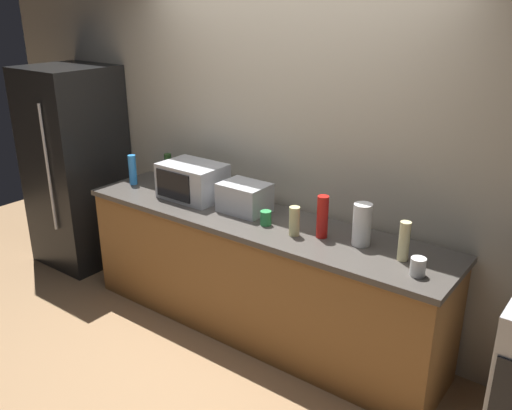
% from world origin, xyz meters
% --- Properties ---
extents(ground_plane, '(8.00, 8.00, 0.00)m').
position_xyz_m(ground_plane, '(0.00, 0.00, 0.00)').
color(ground_plane, '#93704C').
extents(back_wall, '(6.40, 0.10, 2.70)m').
position_xyz_m(back_wall, '(0.00, 0.81, 1.35)').
color(back_wall, '#B2A893').
rests_on(back_wall, ground_plane).
extents(counter_run, '(2.84, 0.64, 0.90)m').
position_xyz_m(counter_run, '(0.00, 0.40, 0.45)').
color(counter_run, brown).
rests_on(counter_run, ground_plane).
extents(refrigerator, '(0.72, 0.73, 1.80)m').
position_xyz_m(refrigerator, '(-2.05, 0.40, 0.90)').
color(refrigerator, black).
rests_on(refrigerator, ground_plane).
extents(microwave, '(0.48, 0.35, 0.27)m').
position_xyz_m(microwave, '(-0.64, 0.45, 1.04)').
color(microwave, '#B7BABF').
rests_on(microwave, counter_run).
extents(toaster_oven, '(0.34, 0.26, 0.21)m').
position_xyz_m(toaster_oven, '(-0.15, 0.46, 1.01)').
color(toaster_oven, '#B7BABF').
rests_on(toaster_oven, counter_run).
extents(paper_towel_roll, '(0.12, 0.12, 0.27)m').
position_xyz_m(paper_towel_roll, '(0.78, 0.45, 1.04)').
color(paper_towel_roll, white).
rests_on(paper_towel_roll, counter_run).
extents(bottle_wine, '(0.06, 0.06, 0.25)m').
position_xyz_m(bottle_wine, '(-1.05, 0.59, 1.02)').
color(bottle_wine, '#1E3F19').
rests_on(bottle_wine, counter_run).
extents(bottle_hand_soap, '(0.07, 0.07, 0.24)m').
position_xyz_m(bottle_hand_soap, '(1.08, 0.40, 1.02)').
color(bottle_hand_soap, beige).
rests_on(bottle_hand_soap, counter_run).
extents(bottle_spray_cleaner, '(0.06, 0.06, 0.25)m').
position_xyz_m(bottle_spray_cleaner, '(-1.26, 0.39, 1.02)').
color(bottle_spray_cleaner, '#338CE5').
rests_on(bottle_spray_cleaner, counter_run).
extents(bottle_vinegar, '(0.07, 0.07, 0.19)m').
position_xyz_m(bottle_vinegar, '(0.37, 0.32, 1.00)').
color(bottle_vinegar, beige).
rests_on(bottle_vinegar, counter_run).
extents(bottle_hot_sauce, '(0.07, 0.07, 0.28)m').
position_xyz_m(bottle_hot_sauce, '(0.53, 0.40, 1.04)').
color(bottle_hot_sauce, red).
rests_on(bottle_hot_sauce, counter_run).
extents(mug_white, '(0.09, 0.09, 0.10)m').
position_xyz_m(mug_white, '(1.22, 0.27, 0.95)').
color(mug_white, white).
rests_on(mug_white, counter_run).
extents(mug_green, '(0.08, 0.08, 0.10)m').
position_xyz_m(mug_green, '(0.12, 0.35, 0.95)').
color(mug_green, '#2D8C47').
rests_on(mug_green, counter_run).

